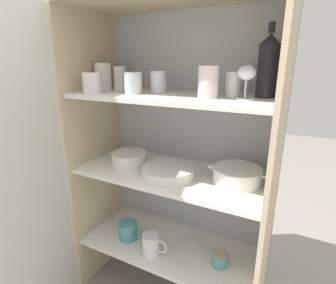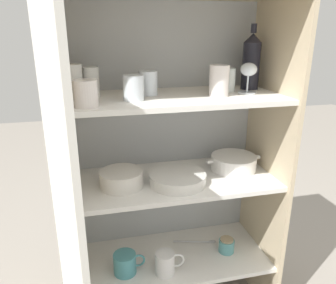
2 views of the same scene
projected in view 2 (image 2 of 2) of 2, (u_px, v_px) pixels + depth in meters
cupboard_back_panel at (162, 158)px, 1.59m from camera, size 0.91×0.02×1.41m
cupboard_side_left at (63, 186)px, 1.30m from camera, size 0.02×0.42×1.41m
cupboard_side_right at (266, 165)px, 1.50m from camera, size 0.02×0.42×1.41m
shelf_board_lower at (171, 258)px, 1.54m from camera, size 0.87×0.39×0.02m
shelf_board_middle at (172, 181)px, 1.41m from camera, size 0.87×0.39×0.02m
shelf_board_upper at (172, 98)px, 1.30m from camera, size 0.87×0.39×0.02m
cupboard_door at (70, 251)px, 0.92m from camera, size 0.12×0.45×1.41m
tumbler_glass_0 at (133, 88)px, 1.19m from camera, size 0.08×0.08×0.09m
tumbler_glass_1 at (86, 94)px, 1.09m from camera, size 0.08×0.08×0.09m
tumbler_glass_2 at (228, 80)px, 1.37m from camera, size 0.06×0.06×0.10m
tumbler_glass_3 at (72, 82)px, 1.20m from camera, size 0.08×0.08×0.13m
tumbler_glass_4 at (92, 82)px, 1.25m from camera, size 0.06×0.06×0.11m
tumbler_glass_5 at (148, 83)px, 1.30m from camera, size 0.07×0.07×0.09m
tumbler_glass_6 at (219, 81)px, 1.27m from camera, size 0.08×0.08×0.12m
wine_glass_0 at (248, 72)px, 1.32m from camera, size 0.07×0.07×0.12m
wine_bottle at (251, 61)px, 1.41m from camera, size 0.08×0.08×0.27m
plate_stack_white at (178, 178)px, 1.36m from camera, size 0.24×0.24×0.04m
mixing_bowl_large at (122, 178)px, 1.33m from camera, size 0.17×0.17×0.07m
casserole_dish at (233, 162)px, 1.49m from camera, size 0.26×0.20×0.07m
coffee_mug_primary at (125, 263)px, 1.42m from camera, size 0.14×0.10×0.09m
coffee_mug_extra_1 at (166, 263)px, 1.42m from camera, size 0.13×0.08×0.10m
storage_jar at (226, 245)px, 1.56m from camera, size 0.07×0.07×0.07m
serving_spoon at (198, 242)px, 1.64m from camera, size 0.21×0.07×0.01m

